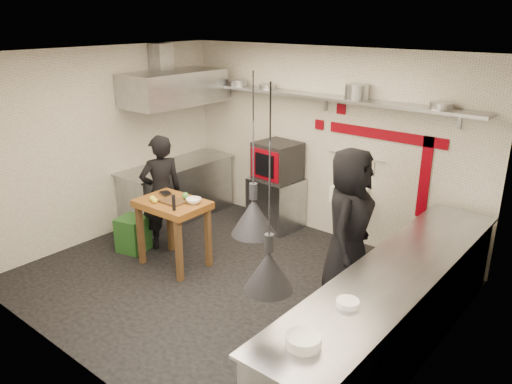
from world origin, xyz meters
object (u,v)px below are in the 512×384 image
Objects in this scene: combi_oven at (278,161)px; prep_table at (174,233)px; chef_right at (349,224)px; oven_stand at (276,203)px; green_bin at (133,234)px; chef_left at (162,192)px.

combi_oven reaches higher than prep_table.
combi_oven is 0.34× the size of chef_right.
combi_oven is at bearing 80.42° from prep_table.
oven_stand is 0.69m from combi_oven.
combi_oven is at bearing 44.76° from chef_right.
combi_oven is at bearing 61.82° from green_bin.
chef_right is (1.88, -1.09, -0.18)m from combi_oven.
green_bin is 3.15m from chef_right.
oven_stand is at bearing -168.55° from combi_oven.
chef_left is at bearing 58.59° from green_bin.
green_bin is (-1.07, -1.99, -0.84)m from combi_oven.
green_bin is (-1.05, -1.99, -0.15)m from oven_stand.
prep_table is (-0.26, -1.90, 0.06)m from oven_stand.
prep_table is at bearing -92.64° from oven_stand.
chef_right reaches higher than green_bin.
chef_right is at bearing -25.10° from combi_oven.
chef_right is at bearing 19.24° from prep_table.
chef_left is (-0.56, 0.29, 0.37)m from prep_table.
chef_right is at bearing 122.83° from chef_left.
chef_left is at bearing 85.85° from chef_right.
green_bin is at bearing -175.10° from prep_table.
combi_oven is 0.37× the size of chef_left.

